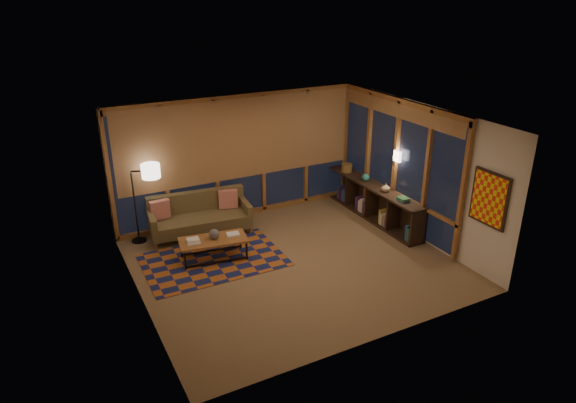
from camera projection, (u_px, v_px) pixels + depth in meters
name	position (u px, v px, depth m)	size (l,w,h in m)	color
floor	(293.00, 263.00, 9.47)	(5.50, 5.00, 0.01)	olive
ceiling	(294.00, 120.00, 8.42)	(5.50, 5.00, 0.01)	white
walls	(294.00, 196.00, 8.95)	(5.51, 5.01, 2.70)	silver
window_wall_back	(240.00, 157.00, 10.93)	(5.30, 0.16, 2.60)	#996130
window_wall_right	(394.00, 163.00, 10.58)	(0.16, 3.70, 2.60)	#996130
wall_art	(489.00, 199.00, 8.56)	(0.06, 0.74, 0.94)	red
wall_sconce	(397.00, 156.00, 10.35)	(0.12, 0.18, 0.22)	#F3E4CE
sofa	(200.00, 216.00, 10.43)	(2.01, 0.81, 0.82)	brown
pillow_left	(160.00, 210.00, 10.20)	(0.39, 0.13, 0.39)	red
pillow_right	(228.00, 200.00, 10.71)	(0.39, 0.13, 0.39)	red
area_rug	(214.00, 260.00, 9.58)	(2.55, 1.70, 0.01)	#A1541E
coffee_table	(214.00, 249.00, 9.55)	(1.24, 0.57, 0.41)	#996130
book_stack_a	(193.00, 241.00, 9.33)	(0.24, 0.19, 0.07)	white
book_stack_b	(233.00, 234.00, 9.61)	(0.21, 0.17, 0.04)	white
ceramic_pot	(214.00, 234.00, 9.45)	(0.19, 0.19, 0.19)	black
floor_lamp	(135.00, 204.00, 9.98)	(0.54, 0.35, 1.63)	black
bookshelf	(372.00, 201.00, 11.20)	(0.40, 3.04, 0.76)	#352518
basket	(347.00, 168.00, 11.83)	(0.25, 0.25, 0.18)	olive
teal_bowl	(366.00, 177.00, 11.26)	(0.17, 0.17, 0.17)	teal
vase	(386.00, 187.00, 10.67)	(0.18, 0.18, 0.19)	tan
shelf_book_stack	(403.00, 199.00, 10.24)	(0.15, 0.22, 0.06)	white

